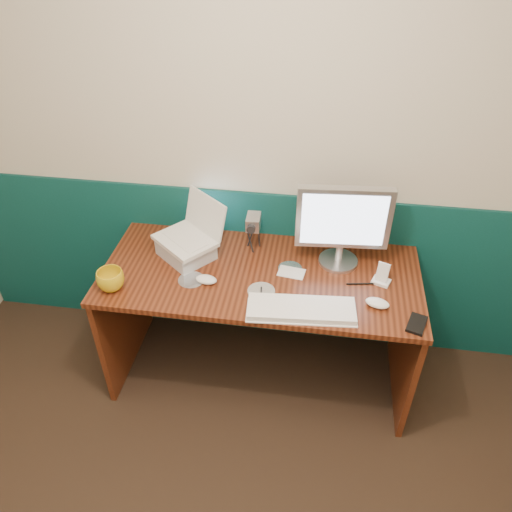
% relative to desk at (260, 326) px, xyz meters
% --- Properties ---
extents(back_wall, '(3.50, 0.04, 2.50)m').
position_rel_desk_xyz_m(back_wall, '(-0.10, 0.37, 0.88)').
color(back_wall, beige).
rests_on(back_wall, ground).
extents(wainscot, '(3.48, 0.02, 1.00)m').
position_rel_desk_xyz_m(wainscot, '(-0.10, 0.36, 0.12)').
color(wainscot, '#083732').
rests_on(wainscot, ground).
extents(desk, '(1.60, 0.70, 0.75)m').
position_rel_desk_xyz_m(desk, '(0.00, 0.00, 0.00)').
color(desk, '#38150A').
rests_on(desk, ground).
extents(laptop_riser, '(0.33, 0.33, 0.09)m').
position_rel_desk_xyz_m(laptop_riser, '(-0.40, 0.08, 0.42)').
color(laptop_riser, '#B8BDC4').
rests_on(laptop_riser, desk).
extents(laptop, '(0.37, 0.36, 0.25)m').
position_rel_desk_xyz_m(laptop, '(-0.40, 0.08, 0.59)').
color(laptop, silver).
rests_on(laptop, laptop_riser).
extents(monitor, '(0.47, 0.17, 0.46)m').
position_rel_desk_xyz_m(monitor, '(0.38, 0.15, 0.60)').
color(monitor, silver).
rests_on(monitor, desk).
extents(keyboard, '(0.50, 0.20, 0.03)m').
position_rel_desk_xyz_m(keyboard, '(0.22, -0.25, 0.39)').
color(keyboard, white).
rests_on(keyboard, desk).
extents(mouse_right, '(0.12, 0.09, 0.04)m').
position_rel_desk_xyz_m(mouse_right, '(0.57, -0.16, 0.39)').
color(mouse_right, white).
rests_on(mouse_right, desk).
extents(mouse_left, '(0.12, 0.08, 0.04)m').
position_rel_desk_xyz_m(mouse_left, '(-0.25, -0.11, 0.39)').
color(mouse_left, silver).
rests_on(mouse_left, desk).
extents(mug, '(0.14, 0.14, 0.10)m').
position_rel_desk_xyz_m(mug, '(-0.69, -0.22, 0.43)').
color(mug, gold).
rests_on(mug, desk).
extents(camcorder, '(0.09, 0.13, 0.19)m').
position_rel_desk_xyz_m(camcorder, '(-0.07, 0.21, 0.47)').
color(camcorder, '#A7A6AB').
rests_on(camcorder, desk).
extents(cd_spindle, '(0.13, 0.13, 0.03)m').
position_rel_desk_xyz_m(cd_spindle, '(0.03, -0.16, 0.39)').
color(cd_spindle, silver).
rests_on(cd_spindle, desk).
extents(cd_loose_a, '(0.13, 0.13, 0.00)m').
position_rel_desk_xyz_m(cd_loose_a, '(-0.33, -0.10, 0.38)').
color(cd_loose_a, silver).
rests_on(cd_loose_a, desk).
extents(cd_loose_b, '(0.12, 0.12, 0.00)m').
position_rel_desk_xyz_m(cd_loose_b, '(0.14, 0.06, 0.38)').
color(cd_loose_b, silver).
rests_on(cd_loose_b, desk).
extents(pen, '(0.15, 0.03, 0.01)m').
position_rel_desk_xyz_m(pen, '(0.50, -0.02, 0.38)').
color(pen, black).
rests_on(pen, desk).
extents(papers, '(0.14, 0.11, 0.00)m').
position_rel_desk_xyz_m(papers, '(0.15, 0.02, 0.38)').
color(papers, white).
rests_on(papers, desk).
extents(dock, '(0.10, 0.09, 0.02)m').
position_rel_desk_xyz_m(dock, '(0.60, 0.01, 0.38)').
color(dock, white).
rests_on(dock, desk).
extents(music_player, '(0.06, 0.05, 0.10)m').
position_rel_desk_xyz_m(music_player, '(0.60, 0.01, 0.44)').
color(music_player, white).
rests_on(music_player, dock).
extents(pda, '(0.11, 0.14, 0.01)m').
position_rel_desk_xyz_m(pda, '(0.74, -0.26, 0.38)').
color(pda, black).
rests_on(pda, desk).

